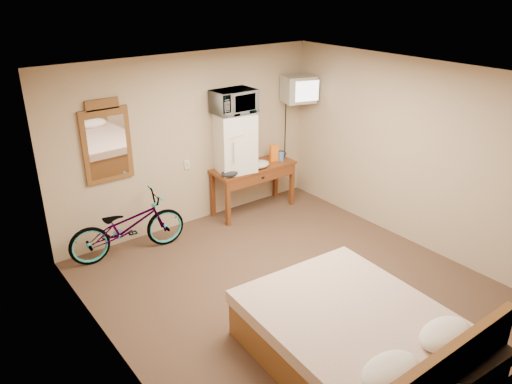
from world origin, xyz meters
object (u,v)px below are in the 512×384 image
Objects in this scene: microwave at (234,101)px; crt_television at (298,89)px; desk at (255,174)px; bicycle at (128,226)px; blue_cup at (281,156)px; mini_fridge at (234,142)px; bed at (363,342)px; wall_mirror at (107,143)px.

crt_television is at bearing -1.59° from microwave.
bicycle is at bearing -178.64° from desk.
crt_television is (0.86, 0.02, 1.20)m from desk.
blue_cup is (0.49, -0.04, 0.19)m from desk.
bicycle is (-2.14, -0.05, -0.22)m from desk.
mini_fridge is 3.67m from bed.
microwave is at bearing 178.20° from crt_television.
crt_television is 3.32m from bicycle.
bed is (0.87, -3.32, -0.12)m from bicycle.
mini_fridge is at bearing -123.54° from microwave.
wall_mirror is at bearing 175.25° from crt_television.
wall_mirror is at bearing 103.75° from bed.
mini_fridge reaches higher than desk.
mini_fridge is 1.39× the size of crt_television.
blue_cup is at bearing -6.91° from microwave.
microwave is at bearing 56.25° from mini_fridge.
wall_mirror is 3.93m from bed.
mini_fridge is 0.91m from blue_cup.
crt_television reaches higher than bed.
bed is (-2.13, -3.39, -1.53)m from crt_television.
desk is 2.14× the size of crt_television.
microwave reaches higher than bed.
bicycle is 3.43m from bed.
wall_mirror is at bearing 173.35° from mini_fridge.
desk is 1.54× the size of mini_fridge.
crt_television reaches higher than bicycle.
mini_fridge is 1.44× the size of microwave.
desk is at bearing 174.95° from blue_cup.
wall_mirror is (-2.65, 0.32, 0.66)m from blue_cup.
microwave is at bearing 74.66° from bed.
wall_mirror is (-2.16, 0.27, 0.85)m from desk.
bicycle reaches higher than desk.
crt_television is at bearing -82.47° from bicycle.
bicycle is 0.69× the size of bed.
wall_mirror reaches higher than blue_cup.
crt_television is at bearing -1.79° from mini_fridge.
wall_mirror is at bearing 172.81° from desk.
wall_mirror reaches higher than bed.
microwave reaches higher than bicycle.
crt_television reaches higher than blue_cup.
microwave reaches higher than mini_fridge.
desk is at bearing -82.49° from bicycle.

